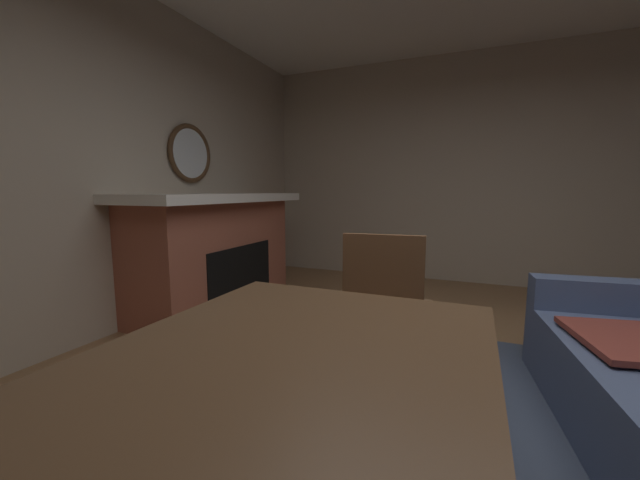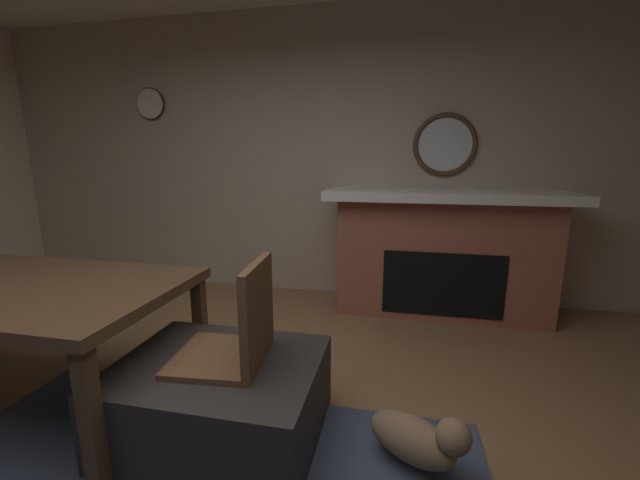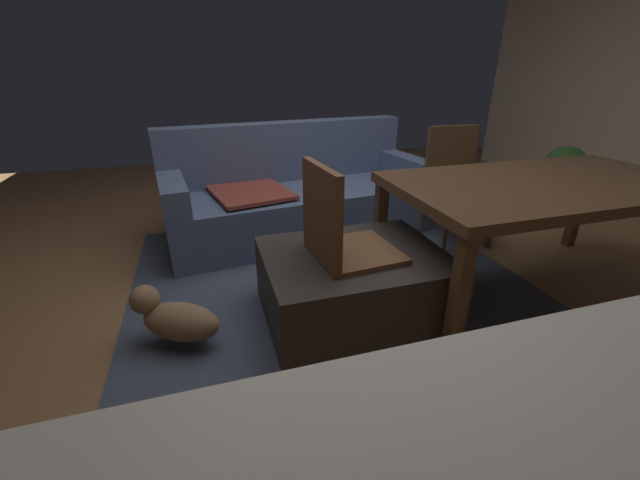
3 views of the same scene
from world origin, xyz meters
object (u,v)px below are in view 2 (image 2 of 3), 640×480
Objects in this scene: round_wall_mirror at (445,145)px; dining_table at (13,295)px; small_dog at (418,438)px; tv_remote at (236,354)px; fireplace at (441,252)px; dining_chair_west at (237,342)px; ottoman_coffee_table at (221,399)px; wall_clock at (150,104)px.

round_wall_mirror is 0.31× the size of dining_table.
tv_remote is at bearing -6.04° from small_dog.
round_wall_mirror is 2.71m from tv_remote.
fireplace is at bearing -141.70° from dining_table.
round_wall_mirror reaches higher than dining_table.
dining_chair_west is at bearing -3.63° from small_dog.
wall_clock is at bearing -51.05° from ottoman_coffee_table.
small_dog is at bearing -174.36° from tv_remote.
wall_clock is (1.82, -2.25, 1.77)m from ottoman_coffee_table.
dining_chair_west is (-0.09, -0.03, 0.31)m from ottoman_coffee_table.
tv_remote is 0.34× the size of small_dog.
fireplace is 2.23m from tv_remote.
round_wall_mirror is at bearing -90.00° from fireplace.
round_wall_mirror is at bearing -137.83° from dining_table.
fireplace is at bearing -97.45° from small_dog.
dining_table is (2.46, 2.23, -0.86)m from round_wall_mirror.
small_dog is at bearing 178.32° from ottoman_coffee_table.
tv_remote is at bearing -134.10° from ottoman_coffee_table.
fireplace is 3.14m from dining_table.
round_wall_mirror is 3.09m from wall_clock.
dining_chair_west is 3.27m from wall_clock.
round_wall_mirror is at bearing 180.00° from wall_clock.
wall_clock is at bearing -49.28° from dining_chair_west.
round_wall_mirror is 1.23× the size of small_dog.
dining_chair_west is at bearing -163.86° from ottoman_coffee_table.
wall_clock reaches higher than dining_table.
dining_chair_west reaches higher than dining_table.
dining_table is at bearing 42.17° from round_wall_mirror.
tv_remote is at bearing -177.85° from dining_table.
ottoman_coffee_table is at bearing 61.21° from round_wall_mirror.
tv_remote is 0.17× the size of dining_chair_west.
dining_table is at bearing 13.82° from tv_remote.
fireplace is 6.27× the size of wall_clock.
dining_table reaches higher than tv_remote.
fireplace is 2.05m from small_dog.
fireplace is 3.37m from wall_clock.
round_wall_mirror reaches higher than tv_remote.
dining_table is at bearing 104.87° from wall_clock.
small_dog is (-0.98, 0.03, -0.04)m from ottoman_coffee_table.
dining_table is 5.61× the size of wall_clock.
dining_chair_west is (1.14, 1.94, -0.05)m from fireplace.
tv_remote is 0.48× the size of wall_clock.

